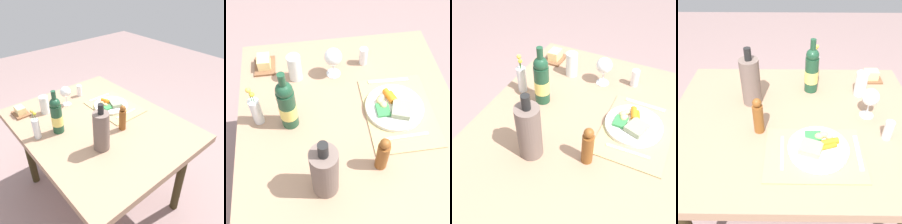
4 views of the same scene
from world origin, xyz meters
TOP-DOWN VIEW (x-y plane):
  - ground_plane at (0.00, 0.00)m, footprint 8.00×8.00m
  - dining_table at (0.00, 0.00)m, footprint 1.24×0.98m
  - placemat at (0.08, -0.22)m, footprint 0.41×0.30m
  - dinner_plate at (0.10, -0.20)m, footprint 0.26×0.26m
  - fork at (-0.05, -0.22)m, footprint 0.02×0.18m
  - knife at (0.27, -0.22)m, footprint 0.02×0.19m
  - pepper_mill at (-0.16, -0.08)m, footprint 0.05×0.05m
  - flower_vase at (0.12, 0.39)m, footprint 0.05×0.05m
  - water_tumbler at (0.36, 0.22)m, footprint 0.06×0.06m
  - wine_bottle at (0.09, 0.26)m, footprint 0.07×0.07m
  - wine_glass at (0.36, 0.04)m, footprint 0.08×0.08m
  - salt_shaker at (0.41, -0.12)m, footprint 0.04×0.04m
  - butter_dish at (0.45, 0.37)m, footprint 0.13×0.10m
  - cooler_bottle at (-0.22, 0.14)m, footprint 0.10×0.10m

SIDE VIEW (x-z plane):
  - ground_plane at x=0.00m, z-range 0.00..0.00m
  - dining_table at x=0.00m, z-range 0.29..1.05m
  - placemat at x=0.08m, z-range 0.76..0.76m
  - fork at x=-0.05m, z-range 0.76..0.77m
  - knife at x=0.27m, z-range 0.76..0.77m
  - dinner_plate at x=0.10m, z-range 0.75..0.80m
  - butter_dish at x=0.45m, z-range 0.75..0.81m
  - salt_shaker at x=0.41m, z-range 0.76..0.85m
  - water_tumbler at x=0.36m, z-range 0.75..0.88m
  - flower_vase at x=0.12m, z-range 0.73..0.94m
  - pepper_mill at x=-0.16m, z-range 0.75..0.93m
  - wine_glass at x=0.36m, z-range 0.79..0.94m
  - wine_bottle at x=0.09m, z-range 0.73..1.03m
  - cooler_bottle at x=-0.22m, z-range 0.73..1.04m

